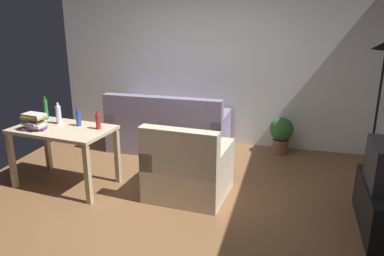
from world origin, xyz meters
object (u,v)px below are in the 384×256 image
Objects in this scene: potted_plant at (281,133)px; bottle_blue at (78,118)px; couch at (168,131)px; torchiere_lamp at (382,75)px; bottle_green at (46,109)px; bottle_clear at (59,115)px; armchair at (187,171)px; bottle_red at (98,121)px; book_stack at (34,121)px; desk at (63,136)px.

potted_plant is 2.53× the size of bottle_blue.
torchiere_lamp is (2.83, -0.59, 1.11)m from couch.
bottle_green is 1.33× the size of bottle_blue.
bottle_green reaches higher than bottle_clear.
torchiere_lamp is at bearing 9.01° from bottle_green.
bottle_blue is (-2.41, -1.71, 0.53)m from potted_plant.
armchair is at bearing -0.76° from bottle_blue.
bottle_blue is 0.98× the size of bottle_red.
bottle_clear reaches higher than potted_plant.
armchair is at bearing -120.26° from potted_plant.
book_stack is (-0.14, -0.31, -0.01)m from bottle_clear.
bottle_clear reaches higher than bottle_blue.
couch is at bearing 56.39° from book_stack.
armchair is 3.55× the size of bottle_clear.
bottle_green is at bearing 164.44° from bottle_blue.
book_stack reaches higher than armchair.
couch is at bearing 54.46° from bottle_clear.
bottle_green reaches higher than desk.
book_stack is at bearing -142.81° from desk.
bottle_clear is 0.94× the size of book_stack.
torchiere_lamp is 8.04× the size of bottle_blue.
armchair is at bearing 10.67° from desk.
torchiere_lamp reaches higher than book_stack.
potted_plant is 2.11× the size of bottle_clear.
couch and armchair have the same top height.
bottle_red is at bearing -10.42° from bottle_blue.
bottle_clear reaches higher than book_stack.
potted_plant is (-1.11, 0.90, -1.08)m from torchiere_lamp.
desk is 4.72× the size of bottle_clear.
bottle_clear is at bearing -26.61° from bottle_green.
bottle_clear is at bearing 2.82° from armchair.
desk is 4.44× the size of book_stack.
torchiere_lamp is 3.38m from bottle_red.
bottle_clear is at bearing 176.41° from bottle_blue.
potted_plant is 3.00m from bottle_blue.
bottle_red reaches higher than potted_plant.
torchiere_lamp reaches higher than potted_plant.
desk is 0.38m from book_stack.
bottle_blue is at bearing 169.58° from bottle_red.
armchair reaches higher than desk.
bottle_clear is at bearing -168.31° from torchiere_lamp.
bottle_red is (0.59, -0.07, -0.02)m from bottle_clear.
desk is 0.56m from bottle_green.
torchiere_lamp reaches higher than bottle_red.
armchair is 3.19× the size of bottle_green.
torchiere_lamp reaches higher than desk.
desk is at bearing -34.77° from bottle_green.
book_stack is at bearing -72.12° from bottle_green.
couch is 1.00× the size of torchiere_lamp.
bottle_green is at bearing -1.05° from armchair.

